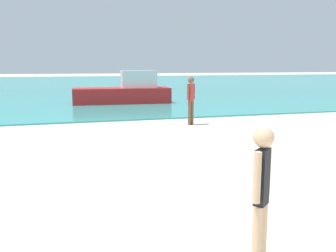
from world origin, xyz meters
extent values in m
cube|color=teal|center=(0.00, 44.21, 0.03)|extent=(160.00, 60.00, 0.06)
cylinder|color=#DDAD84|center=(-0.05, 3.22, 0.38)|extent=(0.10, 0.10, 0.77)
cylinder|color=#DDAD84|center=(0.05, 3.31, 0.38)|extent=(0.10, 0.10, 0.77)
cube|color=black|center=(0.00, 3.26, 1.05)|extent=(0.21, 0.20, 0.58)
sphere|color=#DDAD84|center=(0.00, 3.26, 1.46)|extent=(0.21, 0.21, 0.21)
cylinder|color=#DDAD84|center=(-0.11, 3.17, 1.09)|extent=(0.08, 0.08, 0.51)
cylinder|color=#DDAD84|center=(0.11, 3.35, 1.09)|extent=(0.08, 0.08, 0.51)
cylinder|color=brown|center=(2.74, 12.73, 0.43)|extent=(0.11, 0.11, 0.86)
cylinder|color=brown|center=(2.61, 12.65, 0.43)|extent=(0.11, 0.11, 0.86)
cube|color=red|center=(2.68, 12.69, 1.18)|extent=(0.23, 0.21, 0.65)
sphere|color=brown|center=(2.68, 12.69, 1.64)|extent=(0.23, 0.23, 0.23)
cylinder|color=brown|center=(2.81, 12.77, 1.22)|extent=(0.09, 0.09, 0.57)
cylinder|color=brown|center=(2.54, 12.61, 1.22)|extent=(0.09, 0.09, 0.57)
cube|color=red|center=(1.44, 20.63, 0.49)|extent=(5.46, 2.05, 0.86)
cube|color=silver|center=(2.40, 20.57, 1.40)|extent=(2.00, 1.32, 0.97)
camera|label=1|loc=(-1.90, 0.15, 2.16)|focal=39.14mm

